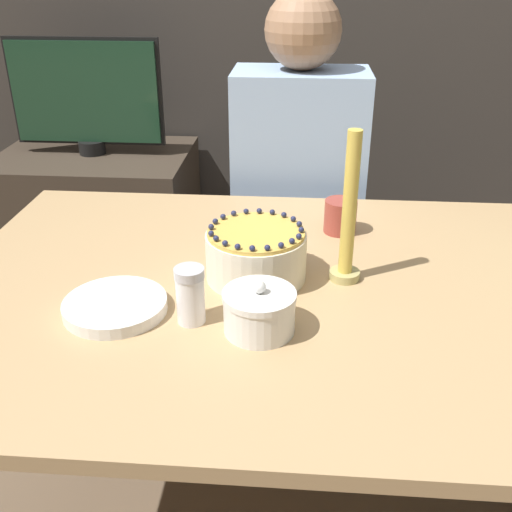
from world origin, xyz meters
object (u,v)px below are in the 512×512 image
Objects in this scene: cake at (256,254)px; sugar_shaker at (190,295)px; sugar_bowl at (258,311)px; tv_monitor at (86,95)px; candle at (349,221)px; person_man_blue_shirt at (297,224)px.

sugar_shaker is (-0.11, -0.18, 0.00)m from cake.
cake reaches higher than sugar_shaker.
sugar_shaker reaches higher than sugar_bowl.
tv_monitor is at bearing 120.12° from sugar_bowl.
person_man_blue_shirt is (-0.11, 0.66, -0.30)m from candle.
candle is at bearing 2.29° from cake.
person_man_blue_shirt is at bearing 86.08° from sugar_bowl.
tv_monitor is (-0.60, 1.24, 0.09)m from sugar_shaker.
person_man_blue_shirt is at bearing -26.33° from tv_monitor.
tv_monitor reaches higher than candle.
sugar_shaker is 0.09× the size of person_man_blue_shirt.
sugar_shaker is (-0.13, 0.02, 0.02)m from sugar_bowl.
cake reaches higher than sugar_bowl.
cake is 0.37× the size of tv_monitor.
cake is 1.58× the size of sugar_bowl.
cake is at bearing 83.20° from person_man_blue_shirt.
person_man_blue_shirt is 0.94m from tv_monitor.
person_man_blue_shirt is at bearing 83.20° from cake.
sugar_shaker is at bearing -120.84° from cake.
cake is 0.66× the size of candle.
candle is (0.29, 0.19, 0.08)m from sugar_shaker.
person_man_blue_shirt is at bearing 99.22° from candle.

